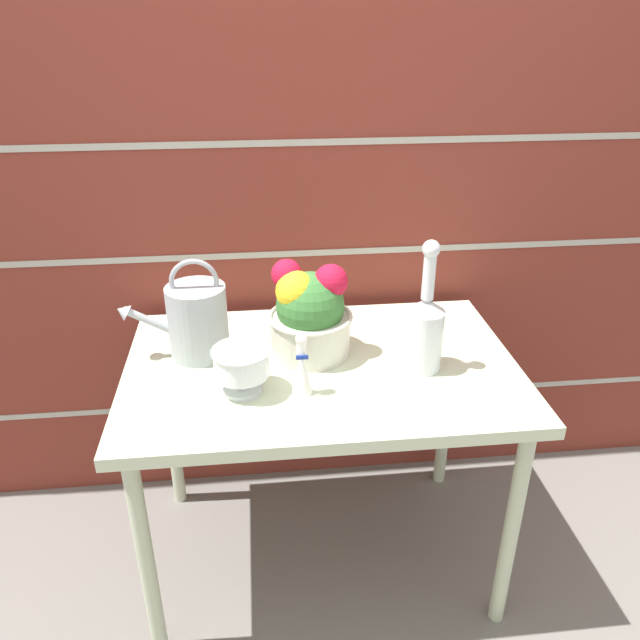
# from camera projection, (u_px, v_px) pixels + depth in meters

# --- Properties ---
(ground_plane) EXTENTS (12.00, 12.00, 0.00)m
(ground_plane) POSITION_uv_depth(u_px,v_px,m) (321.00, 551.00, 2.11)
(ground_plane) COLOR slate
(brick_wall) EXTENTS (3.60, 0.08, 2.20)m
(brick_wall) POSITION_uv_depth(u_px,v_px,m) (306.00, 197.00, 2.02)
(brick_wall) COLOR maroon
(brick_wall) RESTS_ON ground_plane
(patio_table) EXTENTS (1.11, 0.74, 0.74)m
(patio_table) POSITION_uv_depth(u_px,v_px,m) (321.00, 386.00, 1.82)
(patio_table) COLOR beige
(patio_table) RESTS_ON ground_plane
(watering_can) EXTENTS (0.32, 0.17, 0.30)m
(watering_can) POSITION_uv_depth(u_px,v_px,m) (197.00, 320.00, 1.78)
(watering_can) COLOR #9EA3A8
(watering_can) RESTS_ON patio_table
(crystal_pedestal_bowl) EXTENTS (0.15, 0.15, 0.13)m
(crystal_pedestal_bowl) POSITION_uv_depth(u_px,v_px,m) (241.00, 364.00, 1.61)
(crystal_pedestal_bowl) COLOR silver
(crystal_pedestal_bowl) RESTS_ON patio_table
(flower_planter) EXTENTS (0.24, 0.24, 0.28)m
(flower_planter) POSITION_uv_depth(u_px,v_px,m) (309.00, 313.00, 1.78)
(flower_planter) COLOR beige
(flower_planter) RESTS_ON patio_table
(glass_decanter) EXTENTS (0.11, 0.11, 0.38)m
(glass_decanter) POSITION_uv_depth(u_px,v_px,m) (425.00, 328.00, 1.70)
(glass_decanter) COLOR silver
(glass_decanter) RESTS_ON patio_table
(figurine_vase) EXTENTS (0.06, 0.06, 0.18)m
(figurine_vase) POSITION_uv_depth(u_px,v_px,m) (302.00, 370.00, 1.61)
(figurine_vase) COLOR white
(figurine_vase) RESTS_ON patio_table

